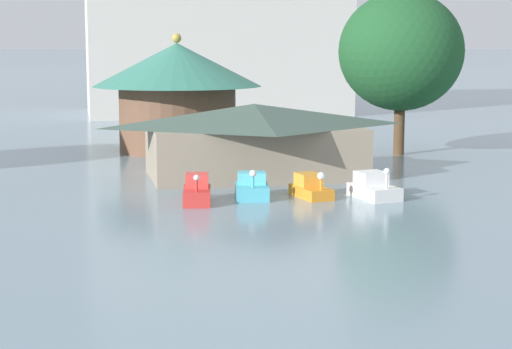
% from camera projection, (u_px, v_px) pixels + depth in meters
% --- Properties ---
extents(pedal_boat_red, '(1.76, 3.02, 1.62)m').
position_uv_depth(pedal_boat_red, '(197.00, 192.00, 44.15)').
color(pedal_boat_red, red).
rests_on(pedal_boat_red, ground).
extents(pedal_boat_cyan, '(2.03, 2.76, 1.63)m').
position_uv_depth(pedal_boat_cyan, '(252.00, 188.00, 45.50)').
color(pedal_boat_cyan, '#4CB7CC').
rests_on(pedal_boat_cyan, ground).
extents(pedal_boat_orange, '(1.82, 3.01, 1.49)m').
position_uv_depth(pedal_boat_orange, '(310.00, 188.00, 45.82)').
color(pedal_boat_orange, orange).
rests_on(pedal_boat_orange, ground).
extents(pedal_boat_white, '(2.20, 3.24, 1.74)m').
position_uv_depth(pedal_boat_white, '(374.00, 188.00, 45.58)').
color(pedal_boat_white, white).
rests_on(pedal_boat_white, ground).
extents(boathouse, '(13.37, 8.89, 4.37)m').
position_uv_depth(boathouse, '(254.00, 138.00, 52.75)').
color(boathouse, gray).
rests_on(boathouse, ground).
extents(green_roof_pavilion, '(12.43, 12.43, 8.65)m').
position_uv_depth(green_roof_pavilion, '(177.00, 87.00, 64.71)').
color(green_roof_pavilion, brown).
rests_on(green_roof_pavilion, ground).
extents(shoreline_tree_right, '(8.83, 8.83, 11.57)m').
position_uv_depth(shoreline_tree_right, '(401.00, 52.00, 62.04)').
color(shoreline_tree_right, brown).
rests_on(shoreline_tree_right, ground).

